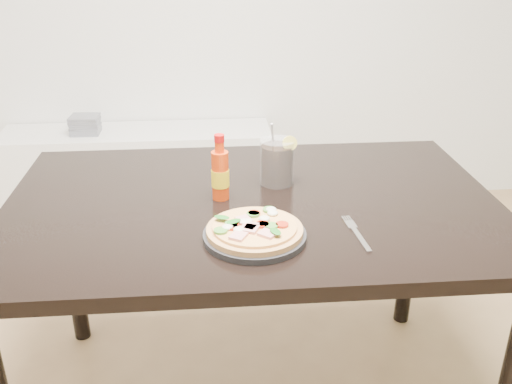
{
  "coord_description": "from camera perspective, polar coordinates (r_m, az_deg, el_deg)",
  "views": [
    {
      "loc": [
        -0.41,
        -0.81,
        1.45
      ],
      "look_at": [
        -0.3,
        0.54,
        0.83
      ],
      "focal_mm": 40.0,
      "sensor_mm": 36.0,
      "label": 1
    }
  ],
  "objects": [
    {
      "name": "hot_sauce_bottle",
      "position": [
        1.61,
        -3.6,
        1.83
      ],
      "size": [
        0.06,
        0.06,
        0.19
      ],
      "rotation": [
        0.0,
        0.0,
        -0.38
      ],
      "color": "red",
      "rests_on": "dining_table"
    },
    {
      "name": "plate",
      "position": [
        1.42,
        -0.13,
        -4.39
      ],
      "size": [
        0.26,
        0.26,
        0.02
      ],
      "primitive_type": "cylinder",
      "color": "black",
      "rests_on": "dining_table"
    },
    {
      "name": "pizza",
      "position": [
        1.41,
        -0.19,
        -3.66
      ],
      "size": [
        0.24,
        0.24,
        0.03
      ],
      "color": "tan",
      "rests_on": "plate"
    },
    {
      "name": "dining_table",
      "position": [
        1.66,
        -0.35,
        -3.4
      ],
      "size": [
        1.4,
        0.9,
        0.75
      ],
      "color": "black",
      "rests_on": "ground"
    },
    {
      "name": "media_console",
      "position": [
        3.14,
        -11.54,
        1.68
      ],
      "size": [
        1.4,
        0.34,
        0.5
      ],
      "primitive_type": "cube",
      "color": "white",
      "rests_on": "ground"
    },
    {
      "name": "cd_stack",
      "position": [
        3.06,
        -16.72,
        6.47
      ],
      "size": [
        0.14,
        0.12,
        0.09
      ],
      "color": "slate",
      "rests_on": "media_console"
    },
    {
      "name": "cola_cup",
      "position": [
        1.71,
        2.12,
        2.93
      ],
      "size": [
        0.11,
        0.1,
        0.19
      ],
      "rotation": [
        0.0,
        0.0,
        -0.44
      ],
      "color": "black",
      "rests_on": "dining_table"
    },
    {
      "name": "fork",
      "position": [
        1.47,
        9.95,
        -3.96
      ],
      "size": [
        0.03,
        0.19,
        0.0
      ],
      "rotation": [
        0.0,
        0.0,
        0.09
      ],
      "color": "silver",
      "rests_on": "dining_table"
    }
  ]
}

